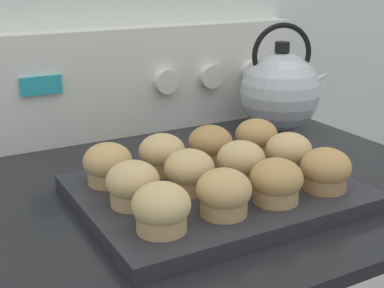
{
  "coord_description": "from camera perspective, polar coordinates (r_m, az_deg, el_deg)",
  "views": [
    {
      "loc": [
        -0.38,
        -0.34,
        1.23
      ],
      "look_at": [
        -0.02,
        0.32,
        0.98
      ],
      "focal_mm": 50.0,
      "sensor_mm": 36.0,
      "label": 1
    }
  ],
  "objects": [
    {
      "name": "muffin_r1_c3",
      "position": [
        0.82,
        10.26,
        -0.96
      ],
      "size": [
        0.07,
        0.07,
        0.06
      ],
      "color": "#A37A4C",
      "rests_on": "muffin_pan"
    },
    {
      "name": "tea_kettle",
      "position": [
        1.08,
        9.43,
        5.62
      ],
      "size": [
        0.19,
        0.16,
        0.22
      ],
      "color": "silver",
      "rests_on": "stove_range"
    },
    {
      "name": "muffin_r1_c2",
      "position": [
        0.77,
        5.24,
        -1.96
      ],
      "size": [
        0.07,
        0.07,
        0.06
      ],
      "color": "#A37A4C",
      "rests_on": "muffin_pan"
    },
    {
      "name": "muffin_r1_c0",
      "position": [
        0.7,
        -6.34,
        -4.32
      ],
      "size": [
        0.07,
        0.07,
        0.06
      ],
      "color": "tan",
      "rests_on": "muffin_pan"
    },
    {
      "name": "muffin_r0_c2",
      "position": [
        0.71,
        8.98,
        -4.01
      ],
      "size": [
        0.07,
        0.07,
        0.06
      ],
      "color": "tan",
      "rests_on": "muffin_pan"
    },
    {
      "name": "muffin_pan",
      "position": [
        0.77,
        2.58,
        -5.19
      ],
      "size": [
        0.38,
        0.3,
        0.02
      ],
      "color": "#28282D",
      "rests_on": "stove_range"
    },
    {
      "name": "muffin_r2_c3",
      "position": [
        0.88,
        6.88,
        0.66
      ],
      "size": [
        0.07,
        0.07,
        0.06
      ],
      "color": "tan",
      "rests_on": "muffin_pan"
    },
    {
      "name": "muffin_r0_c3",
      "position": [
        0.76,
        14.06,
        -2.74
      ],
      "size": [
        0.07,
        0.07,
        0.06
      ],
      "color": "#A37A4C",
      "rests_on": "muffin_pan"
    },
    {
      "name": "muffin_r2_c2",
      "position": [
        0.84,
        1.97,
        -0.11
      ],
      "size": [
        0.07,
        0.07,
        0.06
      ],
      "color": "tan",
      "rests_on": "muffin_pan"
    },
    {
      "name": "muffin_r2_c0",
      "position": [
        0.77,
        -8.97,
        -2.18
      ],
      "size": [
        0.07,
        0.07,
        0.06
      ],
      "color": "tan",
      "rests_on": "muffin_pan"
    },
    {
      "name": "control_panel",
      "position": [
        1.06,
        -6.94,
        6.62
      ],
      "size": [
        0.76,
        0.07,
        0.21
      ],
      "color": "silver",
      "rests_on": "stove_range"
    },
    {
      "name": "muffin_r0_c0",
      "position": [
        0.63,
        -3.29,
        -6.9
      ],
      "size": [
        0.07,
        0.07,
        0.06
      ],
      "color": "tan",
      "rests_on": "muffin_pan"
    },
    {
      "name": "muffin_r0_c1",
      "position": [
        0.67,
        3.42,
        -5.29
      ],
      "size": [
        0.07,
        0.07,
        0.06
      ],
      "color": "tan",
      "rests_on": "muffin_pan"
    },
    {
      "name": "muffin_r1_c1",
      "position": [
        0.73,
        -0.29,
        -2.98
      ],
      "size": [
        0.07,
        0.07,
        0.06
      ],
      "color": "tan",
      "rests_on": "muffin_pan"
    },
    {
      "name": "muffin_r2_c1",
      "position": [
        0.8,
        -3.21,
        -1.11
      ],
      "size": [
        0.07,
        0.07,
        0.06
      ],
      "color": "tan",
      "rests_on": "muffin_pan"
    }
  ]
}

